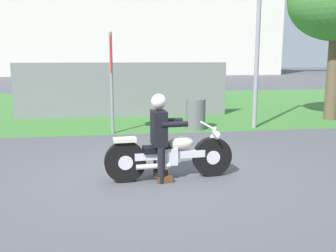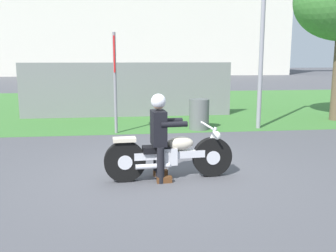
% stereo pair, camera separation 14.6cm
% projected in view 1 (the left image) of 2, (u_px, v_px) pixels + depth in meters
% --- Properties ---
extents(ground, '(120.00, 120.00, 0.00)m').
position_uv_depth(ground, '(158.00, 174.00, 6.47)').
color(ground, '#4C4C51').
extents(grass_verge, '(60.00, 12.00, 0.01)m').
position_uv_depth(grass_verge, '(131.00, 105.00, 15.65)').
color(grass_verge, '#3D7533').
rests_on(grass_verge, ground).
extents(stadium_facade, '(47.21, 8.00, 13.90)m').
position_uv_depth(stadium_facade, '(63.00, 10.00, 41.00)').
color(stadium_facade, silver).
rests_on(stadium_facade, ground).
extents(motorcycle_lead, '(2.13, 0.66, 0.89)m').
position_uv_depth(motorcycle_lead, '(170.00, 155.00, 6.16)').
color(motorcycle_lead, black).
rests_on(motorcycle_lead, ground).
extents(rider_lead, '(0.57, 0.48, 1.41)m').
position_uv_depth(rider_lead, '(160.00, 130.00, 6.05)').
color(rider_lead, black).
rests_on(rider_lead, ground).
extents(trash_can, '(0.55, 0.55, 0.84)m').
position_uv_depth(trash_can, '(196.00, 114.00, 10.41)').
color(trash_can, '#595E5B').
rests_on(trash_can, ground).
extents(sign_banner, '(0.08, 0.60, 2.60)m').
position_uv_depth(sign_banner, '(111.00, 67.00, 9.61)').
color(sign_banner, gray).
rests_on(sign_banner, ground).
extents(fence_segment, '(7.00, 0.06, 1.80)m').
position_uv_depth(fence_segment, '(123.00, 90.00, 12.46)').
color(fence_segment, slate).
rests_on(fence_segment, ground).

